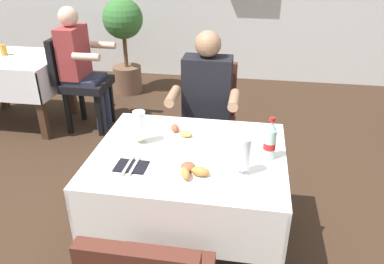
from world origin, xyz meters
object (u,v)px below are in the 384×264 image
potted_plant_corner (124,36)px  background_table_tumbler (4,50)px  background_patron (80,63)px  beer_glass_middle (243,156)px  background_chair_right (78,78)px  beer_glass_left (140,127)px  background_dining_table (14,74)px  seated_diner_far (206,106)px  napkin_cutlery_set (131,166)px  main_dining_table (189,176)px  plate_far_diner (182,134)px  plate_near_camera (192,173)px  chair_far_diner_seat (207,118)px  cola_bottle_primary (270,141)px

potted_plant_corner → background_table_tumbler: bearing=-132.8°
background_patron → background_table_tumbler: 0.85m
beer_glass_middle → background_chair_right: background_chair_right is taller
beer_glass_left → background_dining_table: 2.41m
seated_diner_far → background_chair_right: seated_diner_far is taller
background_patron → seated_diner_far: bearing=-31.8°
napkin_cutlery_set → potted_plant_corner: 3.04m
napkin_cutlery_set → background_patron: background_patron is taller
main_dining_table → background_patron: size_ratio=0.87×
plate_far_diner → potted_plant_corner: bearing=115.8°
napkin_cutlery_set → background_chair_right: size_ratio=0.20×
main_dining_table → background_table_tumbler: size_ratio=10.02×
background_chair_right → background_table_tumbler: size_ratio=8.82×
beer_glass_left → background_dining_table: bearing=140.1°
plate_near_camera → beer_glass_middle: beer_glass_middle is taller
beer_glass_middle → background_chair_right: size_ratio=0.21×
plate_near_camera → napkin_cutlery_set: bearing=174.2°
plate_far_diner → potted_plant_corner: size_ratio=0.20×
background_patron → chair_far_diner_seat: bearing=-28.4°
main_dining_table → beer_glass_middle: (0.31, -0.17, 0.28)m
potted_plant_corner → plate_near_camera: bearing=-65.4°
chair_far_diner_seat → plate_far_diner: size_ratio=3.99×
chair_far_diner_seat → background_patron: (-1.38, 0.75, 0.16)m
background_chair_right → main_dining_table: bearing=-48.1°
plate_near_camera → plate_far_diner: 0.44m
plate_near_camera → beer_glass_left: beer_glass_left is taller
chair_far_diner_seat → potted_plant_corner: 2.23m
background_dining_table → background_patron: background_patron is taller
seated_diner_far → plate_far_diner: 0.56m
plate_near_camera → cola_bottle_primary: size_ratio=0.97×
napkin_cutlery_set → beer_glass_left: bearing=95.4°
plate_far_diner → background_dining_table: plate_far_diner is taller
chair_far_diner_seat → beer_glass_middle: size_ratio=4.66×
chair_far_diner_seat → plate_far_diner: (-0.08, -0.66, 0.20)m
background_chair_right → background_patron: (0.05, -0.00, 0.16)m
chair_far_diner_seat → beer_glass_left: bearing=-111.4°
background_chair_right → beer_glass_middle: bearing=-45.4°
plate_far_diner → potted_plant_corner: potted_plant_corner is taller
napkin_cutlery_set → cola_bottle_primary: bearing=16.5°
chair_far_diner_seat → plate_near_camera: bearing=-87.1°
seated_diner_far → plate_near_camera: seated_diner_far is taller
beer_glass_middle → background_dining_table: size_ratio=0.21×
napkin_cutlery_set → background_patron: (-1.10, 1.80, -0.03)m
seated_diner_far → plate_near_camera: bearing=-86.9°
napkin_cutlery_set → background_chair_right: background_chair_right is taller
background_dining_table → seated_diner_far: bearing=-21.8°
napkin_cutlery_set → background_dining_table: bearing=135.9°
plate_near_camera → cola_bottle_primary: bearing=32.4°
beer_glass_middle → background_patron: background_patron is taller
seated_diner_far → potted_plant_corner: 2.32m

